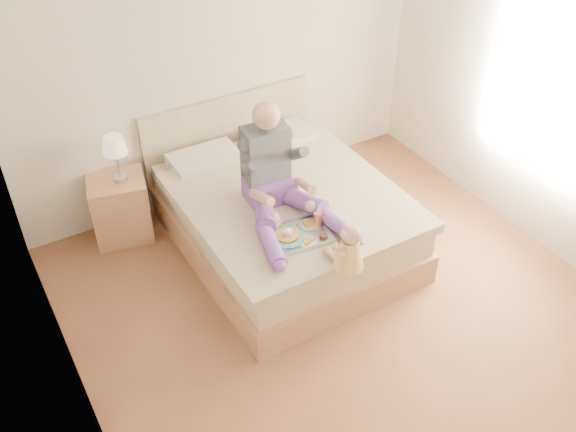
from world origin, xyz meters
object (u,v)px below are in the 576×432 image
nightstand (120,208)px  baby (349,250)px  adult (276,180)px  tray (298,233)px  bed (280,212)px

nightstand → baby: (1.09, -1.92, 0.46)m
baby → adult: bearing=87.3°
baby → tray: bearing=97.1°
tray → baby: (0.13, -0.47, 0.12)m
nightstand → adult: (1.00, -1.05, 0.57)m
bed → baby: bed is taller
nightstand → tray: (0.96, -1.46, 0.34)m
bed → adult: (-0.17, -0.25, 0.55)m
bed → nightstand: bearing=145.9°
adult → tray: size_ratio=2.16×
tray → bed: bearing=78.9°
baby → nightstand: bearing=111.1°
nightstand → adult: size_ratio=0.55×
bed → nightstand: bed is taller
bed → adult: adult is taller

